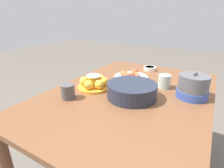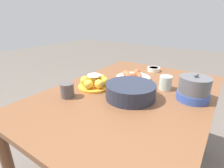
{
  "view_description": "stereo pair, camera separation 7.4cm",
  "coord_description": "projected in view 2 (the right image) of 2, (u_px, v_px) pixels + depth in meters",
  "views": [
    {
      "loc": [
        0.94,
        0.41,
        1.17
      ],
      "look_at": [
        0.04,
        -0.12,
        0.75
      ],
      "focal_mm": 28.0,
      "sensor_mm": 36.0,
      "label": 1
    },
    {
      "loc": [
        0.9,
        0.47,
        1.17
      ],
      "look_at": [
        0.04,
        -0.12,
        0.75
      ],
      "focal_mm": 28.0,
      "sensor_mm": 36.0,
      "label": 2
    }
  ],
  "objects": [
    {
      "name": "cake_plate",
      "position": [
        95.0,
        82.0,
        1.17
      ],
      "size": [
        0.22,
        0.22,
        0.1
      ],
      "color": "gold",
      "rests_on": "dining_table"
    },
    {
      "name": "cup_far",
      "position": [
        166.0,
        83.0,
        1.14
      ],
      "size": [
        0.08,
        0.08,
        0.09
      ],
      "color": "beige",
      "rests_on": "dining_table"
    },
    {
      "name": "cup_near",
      "position": [
        67.0,
        90.0,
        1.03
      ],
      "size": [
        0.08,
        0.08,
        0.09
      ],
      "color": "#4C4747",
      "rests_on": "dining_table"
    },
    {
      "name": "serving_bowl",
      "position": [
        131.0,
        90.0,
        1.02
      ],
      "size": [
        0.29,
        0.29,
        0.09
      ],
      "color": "#232838",
      "rests_on": "dining_table"
    },
    {
      "name": "sauce_bowl",
      "position": [
        154.0,
        69.0,
        1.52
      ],
      "size": [
        0.11,
        0.11,
        0.03
      ],
      "color": "silver",
      "rests_on": "dining_table"
    },
    {
      "name": "dining_table",
      "position": [
        130.0,
        104.0,
        1.14
      ],
      "size": [
        1.34,
        0.94,
        0.71
      ],
      "color": "brown",
      "rests_on": "ground_plane"
    },
    {
      "name": "warming_pot",
      "position": [
        194.0,
        89.0,
        0.98
      ],
      "size": [
        0.18,
        0.18,
        0.16
      ],
      "color": "#334C99",
      "rests_on": "dining_table"
    },
    {
      "name": "seafood_platter",
      "position": [
        133.0,
        76.0,
        1.34
      ],
      "size": [
        0.26,
        0.26,
        0.06
      ],
      "color": "silver",
      "rests_on": "dining_table"
    }
  ]
}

